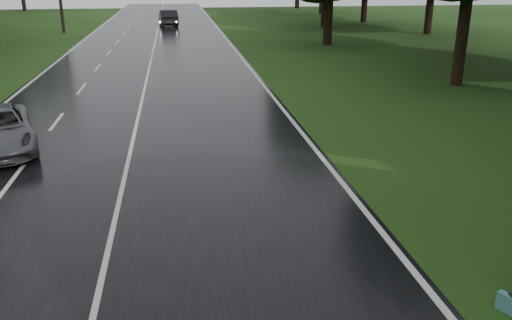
{
  "coord_description": "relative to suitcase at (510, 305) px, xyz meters",
  "views": [
    {
      "loc": [
        1.55,
        -6.19,
        5.4
      ],
      "look_at": [
        3.35,
        5.71,
        1.1
      ],
      "focal_mm": 37.29,
      "sensor_mm": 36.0,
      "label": 1
    }
  ],
  "objects": [
    {
      "name": "tree_right_f",
      "position": [
        9.7,
        46.91,
        -0.16
      ],
      "size": [
        8.18,
        8.18,
        12.78
      ],
      "primitive_type": null,
      "color": "black",
      "rests_on": "ground"
    },
    {
      "name": "road",
      "position": [
        -6.85,
        19.4,
        -0.14
      ],
      "size": [
        12.0,
        140.0,
        0.04
      ],
      "primitive_type": "cube",
      "color": "black",
      "rests_on": "ground"
    },
    {
      "name": "far_car",
      "position": [
        -5.84,
        49.97,
        0.68
      ],
      "size": [
        2.09,
        5.0,
        1.61
      ],
      "primitive_type": "imported",
      "rotation": [
        0.0,
        0.0,
        3.22
      ],
      "color": "black",
      "rests_on": "road"
    },
    {
      "name": "utility_pole_far",
      "position": [
        -15.35,
        45.32,
        -0.16
      ],
      "size": [
        1.8,
        0.28,
        9.05
      ],
      "primitive_type": null,
      "color": "black",
      "rests_on": "ground"
    },
    {
      "name": "tree_right_e",
      "position": [
        6.39,
        33.77,
        -0.16
      ],
      "size": [
        7.69,
        7.69,
        12.01
      ],
      "primitive_type": null,
      "color": "black",
      "rests_on": "ground"
    },
    {
      "name": "suitcase",
      "position": [
        0.0,
        0.0,
        0.0
      ],
      "size": [
        0.3,
        0.46,
        0.32
      ],
      "primitive_type": "cube",
      "rotation": [
        0.0,
        0.0,
        0.41
      ],
      "color": "teal",
      "rests_on": "ground"
    },
    {
      "name": "lane_center",
      "position": [
        -6.85,
        19.4,
        -0.11
      ],
      "size": [
        0.12,
        140.0,
        0.01
      ],
      "primitive_type": "cube",
      "color": "silver",
      "rests_on": "road"
    },
    {
      "name": "tree_right_d",
      "position": [
        8.55,
        17.77,
        -0.16
      ],
      "size": [
        9.77,
        9.77,
        15.27
      ],
      "primitive_type": null,
      "color": "black",
      "rests_on": "ground"
    }
  ]
}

